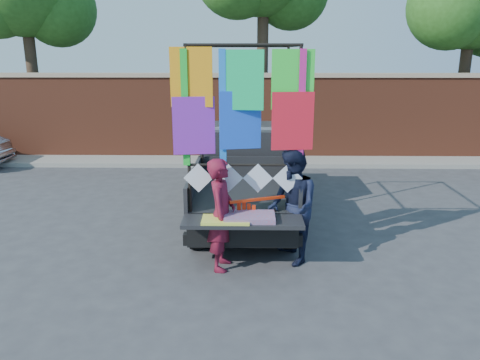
{
  "coord_description": "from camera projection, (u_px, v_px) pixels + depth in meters",
  "views": [
    {
      "loc": [
        0.51,
        -7.33,
        3.26
      ],
      "look_at": [
        0.4,
        -0.03,
        1.23
      ],
      "focal_mm": 35.0,
      "sensor_mm": 36.0,
      "label": 1
    }
  ],
  "objects": [
    {
      "name": "ground",
      "position": [
        216.0,
        249.0,
        7.94
      ],
      "size": [
        90.0,
        90.0,
        0.0
      ],
      "primitive_type": "plane",
      "color": "#38383A",
      "rests_on": "ground"
    },
    {
      "name": "tree_right",
      "position": [
        475.0,
        0.0,
        14.38
      ],
      "size": [
        4.2,
        3.3,
        6.62
      ],
      "color": "#38281C",
      "rests_on": "ground"
    },
    {
      "name": "curb",
      "position": [
        230.0,
        161.0,
        13.99
      ],
      "size": [
        30.0,
        1.2,
        0.12
      ],
      "primitive_type": "cube",
      "color": "gray",
      "rests_on": "ground"
    },
    {
      "name": "man",
      "position": [
        292.0,
        206.0,
        7.27
      ],
      "size": [
        0.92,
        1.05,
        1.84
      ],
      "primitive_type": "imported",
      "rotation": [
        0.0,
        0.0,
        -1.29
      ],
      "color": "black",
      "rests_on": "ground"
    },
    {
      "name": "streamer_bundle",
      "position": [
        251.0,
        211.0,
        7.16
      ],
      "size": [
        0.86,
        0.34,
        0.62
      ],
      "color": "red",
      "rests_on": "ground"
    },
    {
      "name": "pickup_truck",
      "position": [
        244.0,
        170.0,
        9.81
      ],
      "size": [
        2.13,
        5.34,
        3.36
      ],
      "color": "black",
      "rests_on": "ground"
    },
    {
      "name": "brick_wall",
      "position": [
        230.0,
        116.0,
        14.33
      ],
      "size": [
        30.0,
        0.45,
        2.61
      ],
      "color": "brown",
      "rests_on": "ground"
    },
    {
      "name": "woman",
      "position": [
        221.0,
        215.0,
        7.06
      ],
      "size": [
        0.48,
        0.68,
        1.74
      ],
      "primitive_type": "imported",
      "rotation": [
        0.0,
        0.0,
        1.46
      ],
      "color": "maroon",
      "rests_on": "ground"
    }
  ]
}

